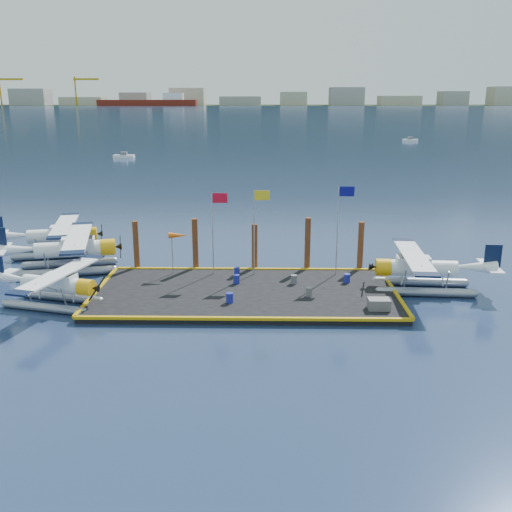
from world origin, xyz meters
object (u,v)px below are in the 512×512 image
Objects in this scene: drum_0 at (236,279)px; seaplane_d at (419,270)px; drum_4 at (347,278)px; piling_0 at (136,247)px; flagpole_blue at (341,217)px; piling_4 at (360,248)px; seaplane_b at (73,251)px; flagpole_red at (215,221)px; drum_2 at (294,279)px; windsock at (178,236)px; flagpole_yellow at (257,219)px; seaplane_c at (60,237)px; drum_3 at (230,298)px; piling_2 at (255,249)px; drum_5 at (237,271)px; piling_3 at (307,246)px; seaplane_a at (56,287)px; piling_1 at (195,246)px; crate at (379,304)px; drum_1 at (309,292)px.

seaplane_d is at bearing -1.01° from drum_0.
drum_4 is 16.00m from piling_0.
drum_0 is at bearing -177.20° from drum_4.
seaplane_d is 6.56m from flagpole_blue.
seaplane_b is at bearing 179.86° from piling_4.
piling_0 is (-6.21, 1.60, -2.40)m from flagpole_red.
seaplane_d is 12.58m from drum_0.
piling_4 is (5.18, 3.83, 1.29)m from drum_2.
seaplane_b reaches higher than windsock.
flagpole_yellow is 0.95× the size of flagpole_blue.
flagpole_red is (-5.62, 2.23, 3.68)m from drum_2.
drum_2 is (16.71, -3.88, -0.90)m from seaplane_b.
seaplane_c reaches higher than drum_4.
drum_0 is 3.87m from drum_3.
piling_4 is at bearing 8.43° from flagpole_red.
drum_3 is (-0.24, -3.86, 0.01)m from drum_0.
drum_4 is 0.16× the size of piling_2.
seaplane_b is at bearing 173.30° from flagpole_yellow.
drum_5 is 5.78m from piling_3.
piling_4 is (1.43, 3.47, 1.29)m from drum_4.
seaplane_b is 16.93× the size of drum_4.
drum_4 is 10.23m from flagpole_red.
seaplane_c reaches higher than drum_5.
drum_3 reaches higher than drum_0.
piling_4 reaches higher than drum_5.
piling_0 is (-15.57, 3.47, 1.29)m from drum_4.
seaplane_d is at bearing 112.89° from seaplane_a.
piling_1 is at bearing 161.21° from flagpole_yellow.
windsock is at bearing 47.44° from seaplane_c.
flagpole_red is at bearing 180.00° from flagpole_blue.
seaplane_c is at bearing -164.30° from seaplane_b.
piling_2 reaches higher than seaplane_a.
flagpole_red reaches higher than drum_2.
windsock is at bearing 123.80° from drum_3.
drum_0 is 0.98× the size of drum_3.
drum_3 is (12.45, -7.77, -0.89)m from seaplane_b.
piling_3 is at bearing 180.00° from piling_4.
piling_4 reaches higher than windsock.
seaplane_a is 11.08m from drum_3.
flagpole_blue is at bearing 102.72° from crate.
flagpole_yellow is at bearing 125.90° from drum_1.
flagpole_yellow is at bearing -18.79° from piling_1.
drum_0 is 10.22m from crate.
drum_1 is 0.14× the size of piling_4.
drum_1 is 0.10× the size of flagpole_red.
seaplane_c is 29.25m from seaplane_d.
drum_3 is 12.25m from piling_4.
piling_1 reaches higher than seaplane_b.
piling_1 is at bearing 141.94° from drum_1.
piling_2 is (-6.20, 1.60, -2.79)m from flagpole_blue.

